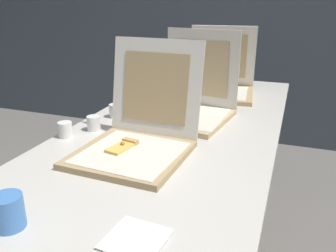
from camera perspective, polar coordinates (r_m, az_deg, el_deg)
name	(u,v)px	position (r m, az deg, el deg)	size (l,w,h in m)	color
table	(176,138)	(1.54, 1.26, -1.96)	(0.85, 2.04, 0.75)	beige
pizza_box_front	(137,138)	(1.27, -5.08, -1.92)	(0.38, 0.45, 0.38)	tan
pizza_box_middle	(189,106)	(1.64, 3.45, 3.31)	(0.41, 0.41, 0.39)	tan
pizza_box_back	(220,85)	(2.05, 8.41, 6.53)	(0.41, 0.41, 0.38)	tan
cup_white_near_left	(65,130)	(1.46, -16.19, -0.56)	(0.06, 0.06, 0.06)	white
cup_white_near_center	(94,123)	(1.51, -11.86, 0.43)	(0.06, 0.06, 0.06)	white
cup_white_mid	(115,111)	(1.66, -8.48, 2.44)	(0.06, 0.06, 0.06)	white
cup_white_far	(155,96)	(1.89, -2.11, 4.82)	(0.06, 0.06, 0.06)	white
cup_printed_front	(8,212)	(0.95, -24.33, -12.45)	(0.08, 0.08, 0.09)	#477FCC
napkin_pile	(135,240)	(0.86, -5.34, -17.73)	(0.15, 0.15, 0.01)	white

